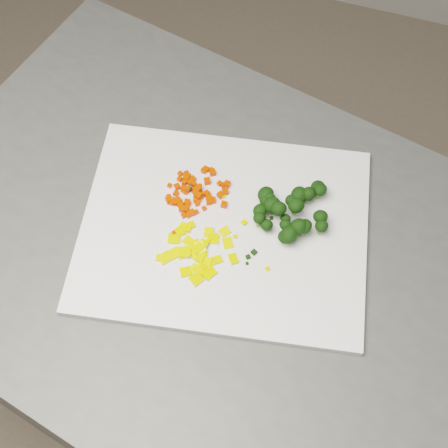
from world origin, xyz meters
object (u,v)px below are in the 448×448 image
(counter_block, at_px, (215,340))
(broccoli_pile, at_px, (294,207))
(cutting_board, at_px, (224,229))
(pepper_pile, at_px, (197,250))
(carrot_pile, at_px, (198,189))

(counter_block, xyz_separation_m, broccoli_pile, (0.10, 0.08, 0.49))
(broccoli_pile, bearing_deg, cutting_board, -151.54)
(pepper_pile, bearing_deg, cutting_board, 65.04)
(pepper_pile, bearing_deg, counter_block, 55.18)
(carrot_pile, relative_size, pepper_pile, 0.86)
(cutting_board, relative_size, broccoli_pile, 3.75)
(broccoli_pile, bearing_deg, carrot_pile, -177.32)
(carrot_pile, height_order, pepper_pile, carrot_pile)
(carrot_pile, height_order, broccoli_pile, broccoli_pile)
(cutting_board, xyz_separation_m, broccoli_pile, (0.09, 0.05, 0.03))
(counter_block, xyz_separation_m, pepper_pile, (-0.01, -0.02, 0.47))
(cutting_board, distance_m, carrot_pile, 0.07)
(cutting_board, bearing_deg, pepper_pile, -114.96)
(carrot_pile, xyz_separation_m, broccoli_pile, (0.15, 0.01, 0.01))
(counter_block, bearing_deg, broccoli_pile, 38.54)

